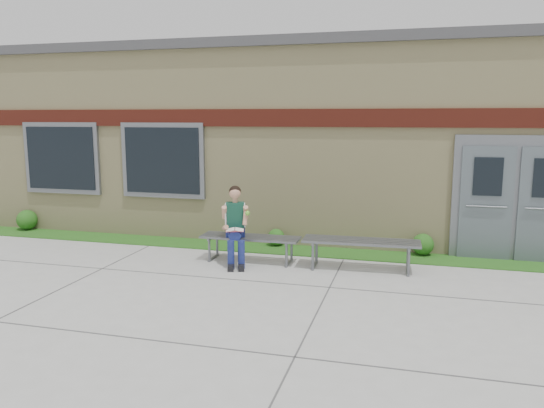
# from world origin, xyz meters

# --- Properties ---
(ground) EXTENTS (80.00, 80.00, 0.00)m
(ground) POSITION_xyz_m (0.00, 0.00, 0.00)
(ground) COLOR #9E9E99
(ground) RESTS_ON ground
(grass_strip) EXTENTS (16.00, 0.80, 0.02)m
(grass_strip) POSITION_xyz_m (0.00, 2.60, 0.01)
(grass_strip) COLOR #284D14
(grass_strip) RESTS_ON ground
(school_building) EXTENTS (16.20, 6.22, 4.20)m
(school_building) POSITION_xyz_m (-0.00, 5.99, 2.10)
(school_building) COLOR beige
(school_building) RESTS_ON ground
(bench_left) EXTENTS (1.81, 0.51, 0.47)m
(bench_left) POSITION_xyz_m (-0.64, 1.63, 0.36)
(bench_left) COLOR slate
(bench_left) RESTS_ON ground
(bench_right) EXTENTS (2.02, 0.63, 0.52)m
(bench_right) POSITION_xyz_m (1.36, 1.63, 0.40)
(bench_right) COLOR slate
(bench_right) RESTS_ON ground
(girl) EXTENTS (0.60, 0.88, 1.40)m
(girl) POSITION_xyz_m (-0.85, 1.43, 0.73)
(girl) COLOR navy
(girl) RESTS_ON ground
(shrub_west) EXTENTS (0.46, 0.46, 0.46)m
(shrub_west) POSITION_xyz_m (-6.47, 2.85, 0.25)
(shrub_west) COLOR #284D14
(shrub_west) RESTS_ON grass_strip
(shrub_mid) EXTENTS (0.34, 0.34, 0.34)m
(shrub_mid) POSITION_xyz_m (-0.47, 2.85, 0.19)
(shrub_mid) COLOR #284D14
(shrub_mid) RESTS_ON grass_strip
(shrub_east) EXTENTS (0.41, 0.41, 0.41)m
(shrub_east) POSITION_xyz_m (2.42, 2.85, 0.22)
(shrub_east) COLOR #284D14
(shrub_east) RESTS_ON grass_strip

